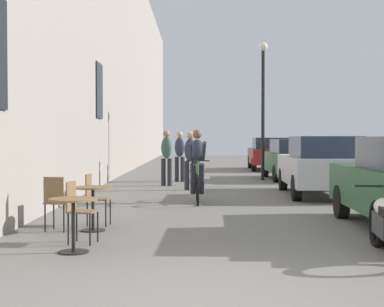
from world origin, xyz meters
name	(u,v)px	position (x,y,z in m)	size (l,w,h in m)	color
ground_plane	(219,303)	(0.00, 0.00, 0.00)	(88.00, 88.00, 0.00)	slate
building_facade_left	(97,29)	(-3.45, 14.00, 5.09)	(0.54, 68.00, 10.18)	gray
cafe_table_near	(73,213)	(-1.83, 2.34, 0.52)	(0.64, 0.64, 0.72)	black
cafe_chair_near_toward_street	(78,207)	(-1.91, 3.03, 0.52)	(0.44, 0.44, 0.89)	black
cafe_table_mid	(93,199)	(-1.89, 4.15, 0.52)	(0.64, 0.64, 0.72)	black
cafe_chair_mid_toward_street	(95,196)	(-1.97, 4.74, 0.52)	(0.41, 0.41, 0.89)	black
cafe_chair_mid_toward_wall	(57,200)	(-2.47, 4.07, 0.52)	(0.45, 0.45, 0.89)	black
cyclist_on_bicycle	(197,168)	(-0.18, 8.34, 0.81)	(0.52, 1.76, 1.74)	black
pedestrian_near	(190,157)	(-0.38, 11.57, 0.96)	(0.35, 0.25, 1.70)	#26262D
pedestrian_mid	(167,154)	(-1.14, 13.10, 0.99)	(0.36, 0.28, 1.75)	#26262D
pedestrian_far	(180,153)	(-0.77, 14.79, 0.98)	(0.36, 0.28, 1.74)	#26262D
street_lamp	(263,93)	(2.17, 15.54, 3.11)	(0.32, 0.32, 4.90)	black
parked_car_second	(321,165)	(3.06, 9.96, 0.80)	(1.97, 4.42, 1.55)	#B7B7BC
parked_car_third	(292,159)	(3.26, 15.74, 0.76)	(1.80, 4.14, 1.46)	#23512D
parked_car_fourth	(269,153)	(3.22, 22.06, 0.78)	(1.90, 4.30, 1.51)	maroon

